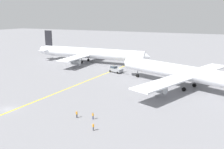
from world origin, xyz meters
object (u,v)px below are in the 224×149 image
at_px(airliner_being_pushed, 183,73).
at_px(ground_crew_ramp_agent_by_cones, 77,114).
at_px(ground_crew_marshaller_foreground, 93,127).
at_px(pushback_tug, 116,70).
at_px(ground_crew_wing_walker_right, 93,116).
at_px(airliner_at_gate_left, 90,53).

relative_size(airliner_being_pushed, ground_crew_ramp_agent_by_cones, 29.21).
bearing_deg(ground_crew_marshaller_foreground, airliner_being_pushed, 75.60).
bearing_deg(pushback_tug, ground_crew_wing_walker_right, -70.97).
distance_m(airliner_being_pushed, ground_crew_marshaller_foreground, 42.32).
bearing_deg(ground_crew_ramp_agent_by_cones, airliner_at_gate_left, 118.16).
xyz_separation_m(airliner_at_gate_left, ground_crew_ramp_agent_by_cones, (32.67, -61.02, -3.97)).
relative_size(pushback_tug, ground_crew_wing_walker_right, 5.53).
height_order(ground_crew_wing_walker_right, ground_crew_marshaller_foreground, ground_crew_wing_walker_right).
height_order(airliner_being_pushed, ground_crew_wing_walker_right, airliner_being_pushed).
height_order(airliner_at_gate_left, airliner_being_pushed, airliner_at_gate_left).
distance_m(airliner_at_gate_left, ground_crew_wing_walker_right, 70.47).
height_order(ground_crew_ramp_agent_by_cones, ground_crew_marshaller_foreground, ground_crew_ramp_agent_by_cones).
bearing_deg(ground_crew_marshaller_foreground, ground_crew_wing_walker_right, 120.97).
relative_size(ground_crew_wing_walker_right, ground_crew_ramp_agent_by_cones, 0.95).
height_order(airliner_being_pushed, ground_crew_marshaller_foreground, airliner_being_pushed).
distance_m(airliner_at_gate_left, ground_crew_marshaller_foreground, 76.32).
bearing_deg(pushback_tug, airliner_at_gate_left, 146.04).
xyz_separation_m(ground_crew_ramp_agent_by_cones, ground_crew_marshaller_foreground, (6.90, -4.12, -0.05)).
xyz_separation_m(airliner_being_pushed, ground_crew_wing_walker_right, (-13.49, -35.77, -4.18)).
bearing_deg(pushback_tug, airliner_being_pushed, -19.58).
xyz_separation_m(ground_crew_wing_walker_right, ground_crew_marshaller_foreground, (3.02, -5.02, -0.01)).
distance_m(airliner_at_gate_left, ground_crew_ramp_agent_by_cones, 69.33).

